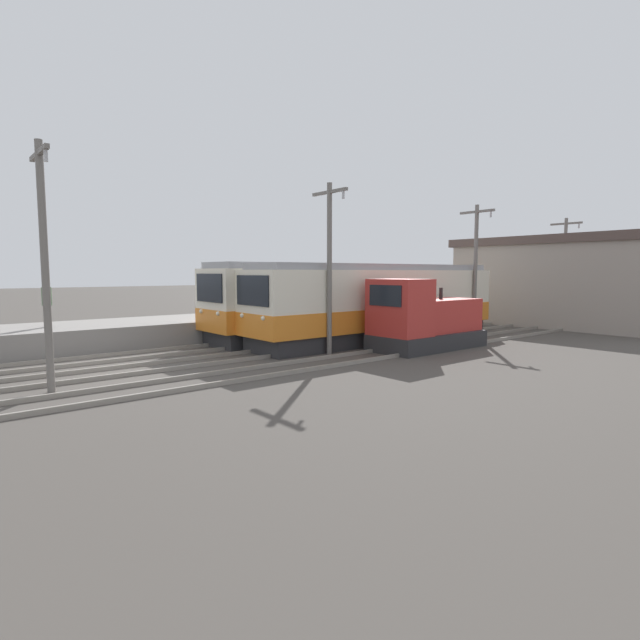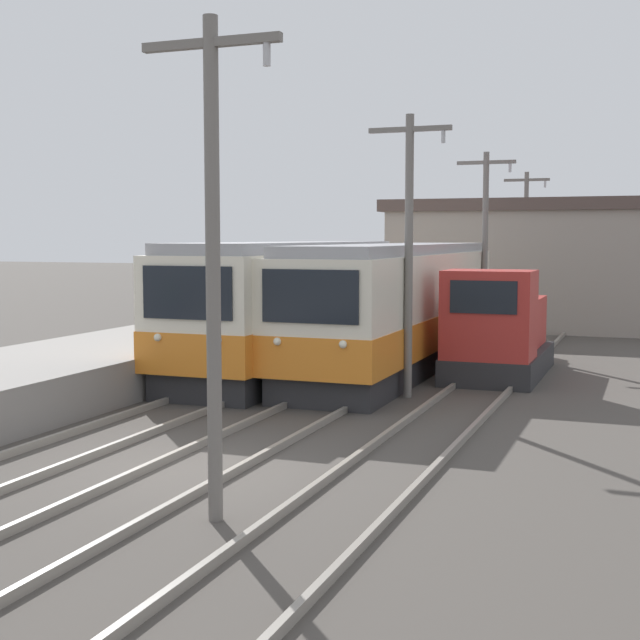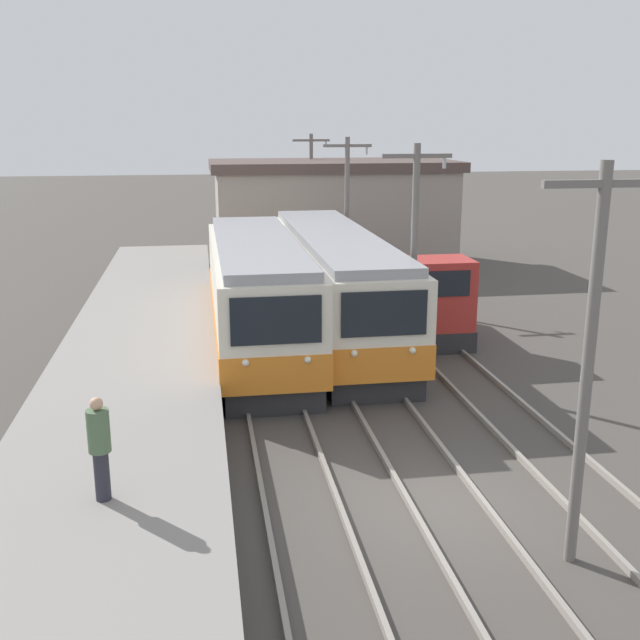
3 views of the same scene
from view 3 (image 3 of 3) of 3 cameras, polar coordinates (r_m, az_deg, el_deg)
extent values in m
plane|color=#47423D|center=(15.30, 8.73, -13.72)|extent=(200.00, 200.00, 0.00)
cube|color=gray|center=(14.55, -16.06, -13.44)|extent=(4.50, 54.00, 1.03)
cube|color=gray|center=(14.67, -4.13, -14.58)|extent=(0.10, 60.00, 0.14)
cube|color=gray|center=(14.84, 1.59, -14.18)|extent=(0.10, 60.00, 0.14)
cube|color=gray|center=(15.13, 6.81, -13.70)|extent=(0.10, 60.00, 0.14)
cube|color=gray|center=(15.55, 12.05, -13.09)|extent=(0.10, 60.00, 0.14)
cube|color=gray|center=(16.15, 17.35, -12.38)|extent=(0.10, 60.00, 0.14)
cube|color=gray|center=(16.80, 21.85, -11.68)|extent=(0.10, 60.00, 0.14)
cube|color=#28282B|center=(24.64, -4.73, -1.56)|extent=(2.58, 11.61, 0.70)
cube|color=silver|center=(24.21, -4.82, 2.33)|extent=(2.80, 12.10, 2.73)
cube|color=orange|center=(24.42, -4.77, 0.33)|extent=(2.84, 12.14, 0.98)
cube|color=black|center=(18.20, -3.36, -0.04)|extent=(2.24, 0.06, 1.20)
sphere|color=silver|center=(18.42, -5.70, -3.27)|extent=(0.18, 0.18, 0.18)
sphere|color=silver|center=(18.57, -0.94, -3.05)|extent=(0.18, 0.18, 0.18)
cube|color=#939399|center=(23.94, -4.90, 5.85)|extent=(2.46, 11.61, 0.28)
cube|color=#28282B|center=(26.31, 1.11, -0.45)|extent=(2.58, 13.52, 0.70)
cube|color=silver|center=(25.92, 1.13, 3.14)|extent=(2.80, 14.08, 2.67)
cube|color=orange|center=(26.10, 1.12, 1.30)|extent=(2.84, 14.12, 0.96)
cube|color=black|center=(19.06, 4.92, 0.48)|extent=(2.24, 0.06, 1.17)
sphere|color=silver|center=(19.16, 2.62, -2.56)|extent=(0.18, 0.18, 0.18)
sphere|color=silver|center=(19.52, 7.06, -2.33)|extent=(0.18, 0.18, 0.18)
cube|color=#939399|center=(25.66, 1.15, 6.37)|extent=(2.46, 13.52, 0.28)
cube|color=#28282B|center=(26.85, 7.48, -0.27)|extent=(2.40, 5.34, 0.70)
cube|color=#B22D28|center=(24.81, 8.78, 2.01)|extent=(2.28, 1.71, 2.30)
cube|color=black|center=(23.89, 9.46, 2.73)|extent=(1.68, 0.04, 0.83)
cube|color=#B22D28|center=(27.40, 7.05, 2.31)|extent=(1.92, 3.53, 1.40)
cylinder|color=black|center=(27.21, 7.12, 4.27)|extent=(0.16, 0.16, 0.50)
cylinder|color=slate|center=(12.76, 19.67, -3.88)|extent=(0.20, 0.20, 6.73)
cube|color=slate|center=(12.18, 20.91, 9.69)|extent=(2.00, 0.12, 0.12)
cylinder|color=slate|center=(21.75, 7.14, 4.35)|extent=(0.20, 0.20, 6.73)
cube|color=slate|center=(21.42, 7.41, 12.30)|extent=(2.00, 0.12, 0.12)
cylinder|color=#B2B2B7|center=(21.67, 9.46, 11.72)|extent=(0.10, 0.10, 0.30)
cylinder|color=slate|center=(31.36, 2.05, 7.62)|extent=(0.20, 0.20, 6.73)
cube|color=slate|center=(31.13, 2.10, 13.13)|extent=(2.00, 0.12, 0.12)
cylinder|color=#B2B2B7|center=(31.30, 3.57, 12.76)|extent=(0.10, 0.10, 0.30)
cylinder|color=slate|center=(41.15, -0.67, 9.33)|extent=(0.20, 0.20, 6.73)
cube|color=slate|center=(40.98, -0.68, 13.53)|extent=(2.00, 0.12, 0.12)
cylinder|color=#B2B2B7|center=(41.11, 0.45, 13.25)|extent=(0.10, 0.10, 0.30)
cylinder|color=#282833|center=(13.46, -16.27, -11.30)|extent=(0.26, 0.26, 0.89)
cylinder|color=#4C6647|center=(13.13, -16.53, -8.10)|extent=(0.38, 0.38, 0.74)
sphere|color=tan|center=(12.96, -16.68, -6.13)|extent=(0.22, 0.22, 0.22)
cube|color=gray|center=(39.66, 0.96, 7.80)|extent=(12.00, 6.00, 4.90)
cube|color=#51423D|center=(39.42, 0.98, 11.70)|extent=(12.60, 6.30, 0.50)
camera|label=1|loc=(22.76, 59.27, -2.63)|focal=28.00mm
camera|label=2|loc=(12.05, 77.19, -13.53)|focal=50.00mm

